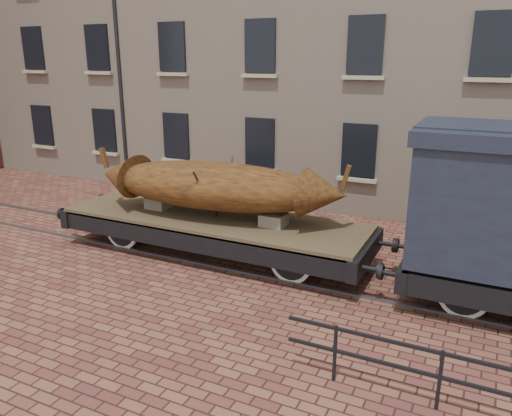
% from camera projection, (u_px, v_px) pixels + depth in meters
% --- Properties ---
extents(ground, '(90.00, 90.00, 0.00)m').
position_uv_depth(ground, '(265.00, 264.00, 12.68)').
color(ground, '#572A25').
extents(warehouse_cream, '(40.00, 10.19, 14.00)m').
position_uv_depth(warehouse_cream, '(457.00, 0.00, 17.99)').
color(warehouse_cream, beige).
rests_on(warehouse_cream, ground).
extents(rail_track, '(30.00, 1.52, 0.06)m').
position_uv_depth(rail_track, '(265.00, 263.00, 12.67)').
color(rail_track, '#59595E').
rests_on(rail_track, ground).
extents(flatcar_wagon, '(9.15, 2.48, 1.38)m').
position_uv_depth(flatcar_wagon, '(213.00, 224.00, 13.05)').
color(flatcar_wagon, brown).
rests_on(flatcar_wagon, ground).
extents(iron_boat, '(6.86, 2.45, 1.63)m').
position_uv_depth(iron_boat, '(215.00, 185.00, 12.71)').
color(iron_boat, brown).
rests_on(iron_boat, flatcar_wagon).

